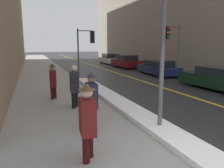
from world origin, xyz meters
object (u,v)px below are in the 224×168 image
at_px(pedestrian_in_fedora, 87,119).
at_px(pedestrian_with_shoulder_bag, 74,84).
at_px(pedestrian_trailing, 53,80).
at_px(parked_car_dark_green, 221,79).
at_px(parked_car_white, 110,59).
at_px(parked_car_navy, 158,68).
at_px(lamp_post, 163,34).
at_px(pedestrian_nearside, 92,97).
at_px(traffic_light_far, 172,40).
at_px(traffic_light_near, 87,43).
at_px(parked_car_maroon, 126,62).

xyz_separation_m(pedestrian_in_fedora, pedestrian_with_shoulder_bag, (0.51, 4.10, 0.01)).
bearing_deg(pedestrian_trailing, parked_car_dark_green, 88.12).
distance_m(pedestrian_trailing, parked_car_white, 19.55).
bearing_deg(parked_car_navy, lamp_post, 152.43).
relative_size(pedestrian_nearside, parked_car_dark_green, 0.34).
relative_size(parked_car_navy, parked_car_white, 1.01).
height_order(lamp_post, traffic_light_far, lamp_post).
height_order(traffic_light_near, pedestrian_trailing, traffic_light_near).
distance_m(parked_car_dark_green, parked_car_navy, 6.67).
bearing_deg(pedestrian_nearside, lamp_post, 67.09).
bearing_deg(pedestrian_in_fedora, parked_car_white, 163.98).
xyz_separation_m(lamp_post, parked_car_white, (6.54, 22.23, -2.10)).
relative_size(parked_car_dark_green, parked_car_maroon, 1.11).
bearing_deg(parked_car_navy, traffic_light_far, -171.76).
xyz_separation_m(lamp_post, pedestrian_nearside, (-1.76, 0.93, -1.81)).
bearing_deg(traffic_light_near, parked_car_dark_green, -52.07).
bearing_deg(lamp_post, pedestrian_in_fedora, -158.52).
distance_m(pedestrian_nearside, parked_car_white, 22.86).
distance_m(pedestrian_in_fedora, parked_car_navy, 14.47).
xyz_separation_m(traffic_light_near, pedestrian_in_fedora, (-2.99, -11.96, -1.70)).
bearing_deg(pedestrian_trailing, pedestrian_nearside, 15.42).
xyz_separation_m(pedestrian_in_fedora, parked_car_navy, (8.88, 11.42, -0.35)).
relative_size(pedestrian_in_fedora, pedestrian_trailing, 1.03).
xyz_separation_m(pedestrian_nearside, parked_car_navy, (8.29, 9.57, -0.34)).
bearing_deg(parked_car_white, lamp_post, 164.59).
distance_m(traffic_light_near, parked_car_navy, 6.26).
distance_m(traffic_light_near, pedestrian_nearside, 10.52).
relative_size(traffic_light_far, parked_car_maroon, 0.89).
xyz_separation_m(pedestrian_with_shoulder_bag, parked_car_navy, (8.37, 7.32, -0.36)).
relative_size(traffic_light_far, pedestrian_in_fedora, 2.34).
height_order(traffic_light_near, pedestrian_nearside, traffic_light_near).
xyz_separation_m(pedestrian_with_shoulder_bag, parked_car_white, (8.38, 19.06, -0.31)).
height_order(pedestrian_nearside, parked_car_dark_green, pedestrian_nearside).
bearing_deg(lamp_post, parked_car_white, 73.62).
bearing_deg(traffic_light_near, pedestrian_nearside, -103.81).
xyz_separation_m(traffic_light_near, pedestrian_with_shoulder_bag, (-2.49, -7.86, -1.69)).
bearing_deg(parked_car_white, parked_car_maroon, 179.51).
distance_m(traffic_light_far, pedestrian_with_shoulder_bag, 10.43).
xyz_separation_m(pedestrian_trailing, parked_car_dark_green, (8.83, -1.06, -0.29)).
height_order(lamp_post, parked_car_white, lamp_post).
relative_size(pedestrian_in_fedora, parked_car_navy, 0.36).
bearing_deg(parked_car_navy, pedestrian_nearside, 143.39).
bearing_deg(parked_car_maroon, traffic_light_near, 131.87).
xyz_separation_m(pedestrian_in_fedora, parked_car_white, (8.89, 23.16, -0.30)).
relative_size(pedestrian_nearside, parked_car_white, 0.36).
distance_m(pedestrian_with_shoulder_bag, parked_car_navy, 11.13).
xyz_separation_m(lamp_post, parked_car_navy, (6.53, 10.50, -2.15)).
bearing_deg(pedestrian_in_fedora, parked_car_navy, 147.12).
xyz_separation_m(lamp_post, traffic_light_near, (0.64, 11.03, -0.10)).
relative_size(lamp_post, parked_car_maroon, 1.02).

